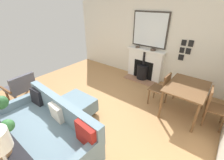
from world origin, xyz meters
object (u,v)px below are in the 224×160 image
(ottoman, at_px, (77,105))
(dining_chair_near_fireplace, at_px, (162,87))
(sofa, at_px, (49,129))
(dining_table, at_px, (187,90))
(dining_chair_by_back_wall, at_px, (213,105))
(armchair_accent, at_px, (21,86))
(mantel_bowl_near, at_px, (138,47))
(fireplace, at_px, (144,66))
(mantel_bowl_far, at_px, (153,50))

(ottoman, xyz_separation_m, dining_chair_near_fireplace, (-1.52, 1.35, 0.26))
(sofa, height_order, dining_chair_near_fireplace, dining_chair_near_fireplace)
(dining_table, xyz_separation_m, dining_chair_by_back_wall, (0.01, 0.53, -0.14))
(dining_chair_by_back_wall, bearing_deg, armchair_accent, -63.12)
(armchair_accent, bearing_deg, mantel_bowl_near, 153.39)
(fireplace, xyz_separation_m, armchair_accent, (3.11, -1.88, -0.02))
(ottoman, height_order, armchair_accent, armchair_accent)
(mantel_bowl_far, bearing_deg, dining_chair_by_back_wall, 59.49)
(dining_table, bearing_deg, ottoman, -51.09)
(fireplace, bearing_deg, dining_chair_by_back_wall, 62.69)
(sofa, bearing_deg, ottoman, -162.81)
(dining_chair_near_fireplace, bearing_deg, mantel_bowl_far, -143.50)
(mantel_bowl_far, bearing_deg, ottoman, -11.57)
(mantel_bowl_far, xyz_separation_m, ottoman, (2.62, -0.54, -0.78))
(dining_chair_near_fireplace, bearing_deg, fireplace, -136.15)
(mantel_bowl_near, relative_size, dining_chair_near_fireplace, 0.16)
(mantel_bowl_near, bearing_deg, dining_chair_by_back_wall, 65.37)
(armchair_accent, relative_size, dining_chair_by_back_wall, 0.90)
(mantel_bowl_near, distance_m, dining_chair_by_back_wall, 2.71)
(fireplace, xyz_separation_m, ottoman, (2.60, -0.31, -0.19))
(ottoman, relative_size, armchair_accent, 1.01)
(mantel_bowl_far, height_order, dining_chair_near_fireplace, mantel_bowl_far)
(sofa, xyz_separation_m, dining_chair_by_back_wall, (-2.37, 2.15, 0.15))
(mantel_bowl_far, height_order, armchair_accent, mantel_bowl_far)
(sofa, relative_size, ottoman, 2.75)
(mantel_bowl_near, xyz_separation_m, dining_table, (1.10, 1.89, -0.39))
(mantel_bowl_near, distance_m, ottoman, 2.74)
(mantel_bowl_far, xyz_separation_m, dining_table, (1.10, 1.35, -0.39))
(dining_chair_near_fireplace, bearing_deg, armchair_accent, -55.28)
(mantel_bowl_near, xyz_separation_m, dining_chair_by_back_wall, (1.11, 2.42, -0.53))
(dining_table, bearing_deg, sofa, -34.30)
(fireplace, distance_m, sofa, 3.46)
(ottoman, bearing_deg, dining_chair_by_back_wall, 122.05)
(mantel_bowl_far, distance_m, dining_table, 1.79)
(mantel_bowl_far, relative_size, dining_chair_by_back_wall, 0.20)
(mantel_bowl_near, height_order, mantel_bowl_far, mantel_bowl_far)
(mantel_bowl_near, xyz_separation_m, mantel_bowl_far, (0.00, 0.54, 0.00))
(sofa, xyz_separation_m, armchair_accent, (-0.35, -1.83, 0.07))
(sofa, distance_m, dining_chair_near_fireplace, 2.62)
(fireplace, bearing_deg, sofa, -0.83)
(dining_table, height_order, dining_chair_near_fireplace, dining_chair_near_fireplace)
(mantel_bowl_near, distance_m, sofa, 3.56)
(mantel_bowl_far, xyz_separation_m, dining_chair_by_back_wall, (1.11, 1.88, -0.54))
(dining_chair_by_back_wall, bearing_deg, sofa, -42.28)
(fireplace, bearing_deg, ottoman, -6.89)
(sofa, xyz_separation_m, ottoman, (-0.85, -0.26, -0.10))
(sofa, bearing_deg, armchair_accent, -100.76)
(dining_table, bearing_deg, mantel_bowl_near, -120.31)
(ottoman, height_order, dining_chair_near_fireplace, dining_chair_near_fireplace)
(fireplace, height_order, armchair_accent, fireplace)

